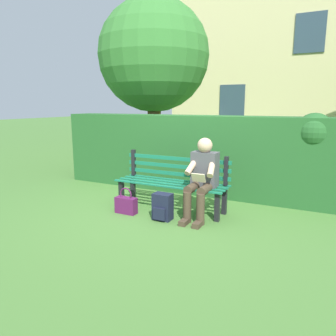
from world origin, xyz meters
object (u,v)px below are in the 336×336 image
person_seated (202,176)px  tree (151,59)px  park_bench (173,181)px  backpack (163,207)px  handbag (126,205)px

person_seated → tree: size_ratio=0.28×
park_bench → tree: size_ratio=0.42×
backpack → handbag: (0.63, 0.01, -0.05)m
park_bench → handbag: 0.83m
tree → park_bench: bearing=124.6°
person_seated → park_bench: bearing=-17.9°
park_bench → backpack: park_bench is taller
tree → backpack: size_ratio=10.89×
tree → backpack: 4.91m
backpack → handbag: handbag is taller
person_seated → handbag: (1.09, 0.37, -0.48)m
park_bench → handbag: bearing=45.4°
park_bench → handbag: size_ratio=4.45×
handbag → person_seated: bearing=-161.4°
tree → handbag: bearing=113.5°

